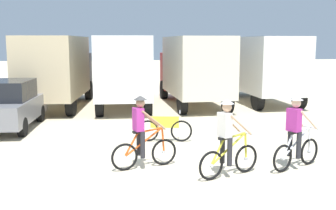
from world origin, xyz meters
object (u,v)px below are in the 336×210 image
cyclist_cowboy_hat (228,141)px  box_truck_avon_van (124,68)px  box_truck_white_box (261,66)px  sedan_parked (9,105)px  cyclist_orange_shirt (142,135)px  cyclist_near_camera (296,135)px  box_truck_cream_rv (193,67)px  box_truck_tan_camper (57,68)px  bicycle_spare (165,129)px

cyclist_cowboy_hat → box_truck_avon_van: bearing=101.6°
box_truck_white_box → sedan_parked: size_ratio=1.60×
cyclist_orange_shirt → cyclist_near_camera: same height
sedan_parked → box_truck_white_box: bearing=24.5°
cyclist_near_camera → box_truck_cream_rv: bearing=93.3°
cyclist_orange_shirt → cyclist_cowboy_hat: same height
box_truck_avon_van → cyclist_orange_shirt: size_ratio=3.74×
box_truck_cream_rv → cyclist_cowboy_hat: bearing=-96.6°
box_truck_white_box → cyclist_near_camera: 11.27m
sedan_parked → cyclist_cowboy_hat: 8.79m
box_truck_tan_camper → box_truck_white_box: 10.10m
cyclist_cowboy_hat → box_truck_tan_camper: bearing=116.0°
box_truck_white_box → cyclist_near_camera: bearing=-105.6°
box_truck_cream_rv → box_truck_tan_camper: bearing=178.1°
box_truck_tan_camper → cyclist_orange_shirt: 10.48m
sedan_parked → cyclist_near_camera: (8.16, -5.72, -0.04)m
box_truck_white_box → cyclist_near_camera: size_ratio=3.75×
cyclist_cowboy_hat → bicycle_spare: 3.70m
box_truck_cream_rv → cyclist_orange_shirt: (-3.13, -9.67, -1.03)m
box_truck_white_box → box_truck_tan_camper: bearing=-177.7°
box_truck_avon_van → box_truck_cream_rv: (3.37, 0.14, 0.00)m
box_truck_avon_van → cyclist_cowboy_hat: box_truck_avon_van is taller
box_truck_cream_rv → sedan_parked: size_ratio=1.60×
sedan_parked → cyclist_cowboy_hat: (6.34, -6.09, -0.04)m
cyclist_orange_shirt → cyclist_cowboy_hat: (1.90, -0.89, 0.00)m
box_truck_avon_van → cyclist_cowboy_hat: size_ratio=3.74×
cyclist_near_camera → box_truck_avon_van: bearing=111.5°
box_truck_tan_camper → cyclist_near_camera: box_truck_tan_camper is taller
cyclist_near_camera → bicycle_spare: cyclist_near_camera is taller
cyclist_orange_shirt → bicycle_spare: 2.81m
box_truck_cream_rv → sedan_parked: box_truck_cream_rv is taller
box_truck_cream_rv → cyclist_near_camera: 10.26m
box_truck_tan_camper → cyclist_near_camera: bearing=-55.8°
box_truck_tan_camper → cyclist_near_camera: 12.62m
sedan_parked → cyclist_orange_shirt: (4.43, -5.19, -0.04)m
box_truck_white_box → cyclist_orange_shirt: box_truck_white_box is taller
cyclist_near_camera → cyclist_cowboy_hat: bearing=-168.5°
cyclist_orange_shirt → cyclist_near_camera: bearing=-8.0°
box_truck_avon_van → cyclist_near_camera: size_ratio=3.74×
box_truck_white_box → box_truck_cream_rv: bearing=-170.3°
box_truck_white_box → sedan_parked: box_truck_white_box is taller
box_truck_avon_van → cyclist_cowboy_hat: (2.15, -10.42, -1.03)m
cyclist_orange_shirt → bicycle_spare: cyclist_orange_shirt is taller
sedan_parked → cyclist_near_camera: cyclist_near_camera is taller
box_truck_white_box → bicycle_spare: bearing=-127.5°
box_truck_tan_camper → box_truck_white_box: same height
sedan_parked → cyclist_cowboy_hat: size_ratio=2.35×
box_truck_avon_van → cyclist_near_camera: box_truck_avon_van is taller
box_truck_avon_van → box_truck_white_box: 7.03m
box_truck_tan_camper → box_truck_cream_rv: (6.47, -0.21, 0.00)m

